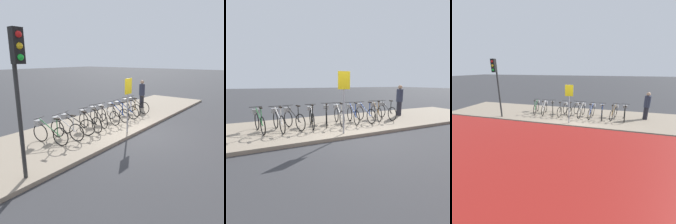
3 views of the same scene
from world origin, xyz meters
The scene contains 15 objects.
ground_plane centered at (0.00, 0.00, 0.00)m, with size 120.00×120.00×0.00m, color #38383A.
sidewalk centered at (0.00, 1.89, 0.06)m, with size 17.94×3.78×0.12m.
parked_bicycle_0 centered at (-2.89, 1.81, 0.55)m, with size 0.49×1.52×0.95m.
parked_bicycle_1 centered at (-2.24, 1.70, 0.55)m, with size 0.46×1.54×0.95m.
parked_bicycle_2 centered at (-1.68, 1.78, 0.55)m, with size 0.65×1.47×0.95m.
parked_bicycle_3 centered at (-0.94, 1.73, 0.55)m, with size 0.46×1.53×0.95m.
parked_bicycle_4 centered at (-0.24, 1.86, 0.55)m, with size 0.65×1.47×0.95m.
parked_bicycle_5 centered at (0.29, 1.79, 0.55)m, with size 0.46×1.53×0.95m.
parked_bicycle_6 centered at (0.94, 1.71, 0.55)m, with size 0.46×1.53×0.95m.
parked_bicycle_7 centered at (1.57, 1.71, 0.55)m, with size 0.46×1.55×0.95m.
parked_bicycle_8 centered at (2.29, 1.81, 0.55)m, with size 0.63×1.48×0.95m.
parked_bicycle_9 centered at (2.90, 1.79, 0.55)m, with size 0.46×1.54×0.95m.
pedestrian centered at (4.13, 2.16, 0.99)m, with size 0.34×0.34×1.66m.
traffic_light centered at (-4.65, 0.24, 2.65)m, with size 0.24×0.40×3.52m.
sign_post centered at (-0.20, 0.29, 1.59)m, with size 0.44×0.07×2.16m.
Camera 1 is at (-7.21, -4.35, 2.99)m, focal length 35.00 mm.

